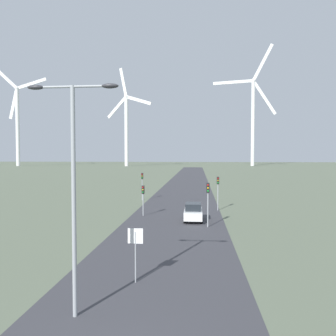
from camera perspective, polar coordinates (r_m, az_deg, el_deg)
The scene contains 11 objects.
road_surface at distance 57.23m, azimuth 2.81°, elevation -4.43°, with size 10.00×240.00×0.01m.
streetlamp at distance 13.92m, azimuth -16.14°, elevation -0.38°, with size 3.81×0.32×9.58m.
stop_sign_near at distance 17.68m, azimuth -5.70°, elevation -13.14°, with size 0.81×0.07×2.88m.
traffic_light_post_near_left at distance 36.11m, azimuth -4.36°, elevation -4.47°, with size 0.28×0.34×3.35m.
traffic_light_post_near_right at distance 30.60m, azimuth 6.97°, elevation -4.68°, with size 0.28×0.34×4.11m.
traffic_light_post_mid_left at distance 48.66m, azimuth -4.51°, elevation -2.14°, with size 0.28×0.33×4.03m.
traffic_light_post_mid_right at distance 39.98m, azimuth 8.69°, elevation -3.08°, with size 0.28×0.34×4.08m.
car_approaching at distance 33.65m, azimuth 4.41°, elevation -7.64°, with size 1.88×4.10×1.83m.
wind_turbine_far_left at distance 219.08m, azimuth -24.74°, elevation 7.84°, with size 32.41×2.60×60.07m.
wind_turbine_left at distance 196.80m, azimuth -7.27°, elevation 7.75°, with size 28.56×10.82×58.18m.
wind_turbine_center at distance 208.67m, azimuth 14.58°, elevation 9.25°, with size 38.27×2.60×73.76m.
Camera 1 is at (2.30, -8.79, 6.72)m, focal length 35.00 mm.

